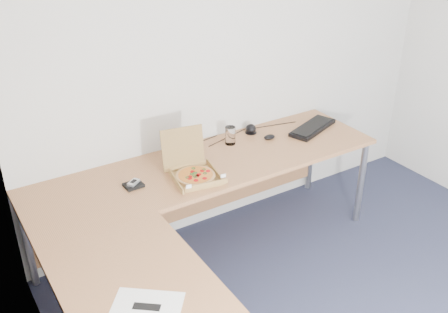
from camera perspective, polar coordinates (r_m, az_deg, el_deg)
room_shell at (r=2.69m, az=23.22°, el=-0.31°), size 3.50×3.50×2.50m
desk at (r=3.09m, az=-2.90°, el=-5.92°), size 2.50×2.20×0.73m
pizza_box at (r=3.34m, az=-3.31°, el=-1.82°), size 0.29×0.33×0.29m
drinking_glass at (r=3.76m, az=0.69°, el=2.34°), size 0.08×0.08×0.13m
keyboard at (r=4.07m, az=9.72°, el=3.14°), size 0.48×0.31×0.03m
mouse at (r=3.87m, az=5.03°, el=2.15°), size 0.10×0.07×0.03m
wallet at (r=3.30m, az=-9.94°, el=-3.13°), size 0.12×0.10×0.02m
phone at (r=3.30m, az=-9.93°, el=-2.83°), size 0.10×0.08×0.02m
paper_sheet at (r=2.45m, az=-8.51°, el=-16.07°), size 0.39×0.37×0.00m
dome_speaker at (r=3.95m, az=2.98°, el=3.13°), size 0.09×0.09×0.08m
cable_bundle at (r=3.91m, az=0.80°, el=2.32°), size 0.53×0.11×0.01m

